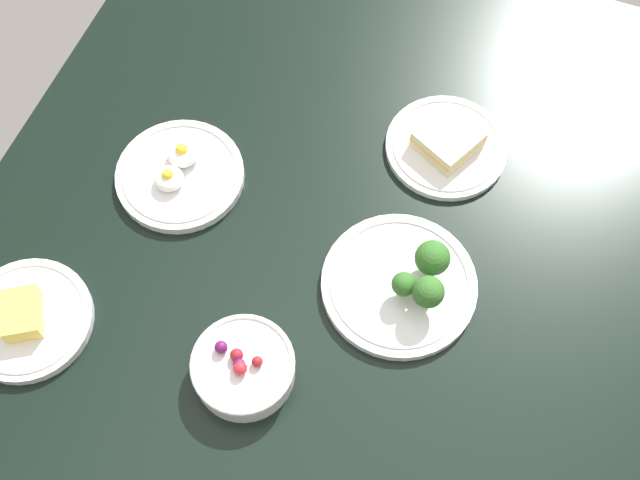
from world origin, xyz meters
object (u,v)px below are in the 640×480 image
at_px(plate_broccoli, 405,282).
at_px(bowl_berries, 243,367).
at_px(plate_eggs, 179,173).
at_px(plate_sandwich, 447,144).
at_px(plate_cheese, 26,319).

height_order(plate_broccoli, bowl_berries, plate_broccoli).
relative_size(plate_broccoli, bowl_berries, 1.59).
height_order(plate_broccoli, plate_eggs, plate_broccoli).
bearing_deg(bowl_berries, plate_broccoli, -39.76).
relative_size(plate_eggs, plate_sandwich, 1.03).
bearing_deg(plate_eggs, plate_sandwich, -62.20).
distance_m(plate_eggs, plate_cheese, 0.30).
height_order(bowl_berries, plate_sandwich, bowl_berries).
bearing_deg(plate_sandwich, bowl_berries, 161.05).
height_order(plate_eggs, plate_sandwich, plate_eggs).
height_order(plate_cheese, plate_sandwich, plate_cheese).
relative_size(plate_broccoli, plate_sandwich, 1.17).
height_order(plate_broccoli, plate_sandwich, plate_broccoli).
xyz_separation_m(bowl_berries, plate_sandwich, (0.44, -0.15, -0.01)).
distance_m(bowl_berries, plate_sandwich, 0.47).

